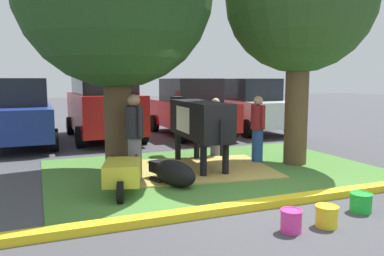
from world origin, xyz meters
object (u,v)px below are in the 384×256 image
person_visitor_near (258,127)px  bucket_yellow (327,216)px  bucket_green (361,202)px  suv_dark_grey (103,101)px  person_visitor_far (215,125)px  sedan_blue (18,113)px  person_handler (135,135)px  bucket_pink (291,220)px  calf_lying (173,173)px  sedan_red (190,108)px  wheelbarrow (122,173)px  shade_tree_right (300,0)px  cow_holstein (198,120)px  hatchback_white (248,106)px

person_visitor_near → bucket_yellow: (-1.25, -3.80, -0.70)m
bucket_green → suv_dark_grey: size_ratio=0.07×
person_visitor_far → sedan_blue: size_ratio=0.34×
person_handler → bucket_pink: (1.31, -3.13, -0.77)m
bucket_pink → suv_dark_grey: suv_dark_grey is taller
calf_lying → person_handler: bearing=143.6°
bucket_pink → sedan_red: 8.91m
calf_lying → suv_dark_grey: (-0.27, 6.34, 1.03)m
wheelbarrow → suv_dark_grey: suv_dark_grey is taller
person_visitor_near → suv_dark_grey: size_ratio=0.35×
calf_lying → wheelbarrow: (-1.01, -0.24, 0.15)m
calf_lying → bucket_yellow: 2.98m
shade_tree_right → person_handler: shade_tree_right is taller
wheelbarrow → person_visitor_near: bearing=20.9°
shade_tree_right → wheelbarrow: 5.51m
person_visitor_near → person_handler: bearing=-168.3°
shade_tree_right → sedan_red: size_ratio=1.24×
bucket_pink → bucket_yellow: size_ratio=0.94×
person_handler → bucket_pink: 3.48m
cow_holstein → bucket_pink: (-0.35, -3.95, -0.93)m
sedan_blue → hatchback_white: (8.02, 0.18, 0.00)m
cow_holstein → person_handler: person_handler is taller
calf_lying → suv_dark_grey: size_ratio=0.29×
shade_tree_right → person_visitor_far: shade_tree_right is taller
suv_dark_grey → hatchback_white: suv_dark_grey is taller
person_visitor_near → sedan_blue: 7.20m
suv_dark_grey → calf_lying: bearing=-87.6°
cow_holstein → sedan_red: (1.67, 4.69, -0.10)m
bucket_yellow → sedan_blue: (-4.09, 8.62, 0.83)m
bucket_pink → bucket_green: (1.44, 0.24, -0.01)m
person_handler → sedan_red: sedan_red is taller
bucket_pink → hatchback_white: hatchback_white is taller
shade_tree_right → bucket_green: size_ratio=16.26×
suv_dark_grey → hatchback_white: size_ratio=1.05×
cow_holstein → person_visitor_far: bearing=46.7°
person_handler → bucket_green: (2.75, -2.89, -0.77)m
bucket_yellow → suv_dark_grey: suv_dark_grey is taller
person_visitor_near → person_visitor_far: size_ratio=1.06×
sedan_blue → sedan_red: same height
hatchback_white → person_visitor_far: bearing=-129.9°
calf_lying → bucket_pink: calf_lying is taller
cow_holstein → sedan_blue: 6.06m
person_visitor_far → bucket_green: size_ratio=4.50×
wheelbarrow → bucket_yellow: wheelbarrow is taller
person_handler → bucket_yellow: 3.75m
sedan_blue → suv_dark_grey: (2.57, 0.42, 0.29)m
calf_lying → hatchback_white: 8.04m
calf_lying → person_visitor_near: bearing=23.8°
bucket_green → hatchback_white: bearing=70.3°
person_visitor_far → sedan_red: bearing=78.1°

